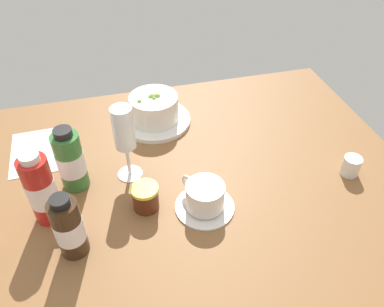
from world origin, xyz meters
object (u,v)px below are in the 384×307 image
at_px(jam_jar, 145,197).
at_px(sauce_bottle_red, 41,190).
at_px(wine_glass, 124,132).
at_px(creamer_jug, 351,166).
at_px(porridge_bowl, 154,110).
at_px(sauce_bottle_green, 71,161).
at_px(cutlery_setting, 35,152).
at_px(coffee_cup, 205,197).
at_px(sauce_bottle_brown, 69,228).

bearing_deg(jam_jar, sauce_bottle_red, -6.89).
bearing_deg(wine_glass, creamer_jug, 165.68).
height_order(porridge_bowl, sauce_bottle_green, sauce_bottle_green).
relative_size(porridge_bowl, sauce_bottle_red, 1.13).
xyz_separation_m(cutlery_setting, coffee_cup, (-0.36, 0.28, 0.03)).
bearing_deg(sauce_bottle_red, porridge_bowl, -134.80).
relative_size(cutlery_setting, coffee_cup, 1.41).
height_order(porridge_bowl, sauce_bottle_brown, sauce_bottle_brown).
xyz_separation_m(creamer_jug, wine_glass, (0.50, -0.13, 0.10)).
xyz_separation_m(wine_glass, sauce_bottle_green, (0.12, 0.00, -0.05)).
distance_m(cutlery_setting, jam_jar, 0.34).
relative_size(jam_jar, sauce_bottle_brown, 0.40).
height_order(wine_glass, sauce_bottle_red, wine_glass).
relative_size(creamer_jug, sauce_bottle_brown, 0.36).
relative_size(coffee_cup, sauce_bottle_green, 0.81).
bearing_deg(cutlery_setting, wine_glass, 148.50).
bearing_deg(sauce_bottle_green, creamer_jug, 168.64).
bearing_deg(cutlery_setting, porridge_bowl, -170.27).
bearing_deg(porridge_bowl, jam_jar, 76.22).
bearing_deg(sauce_bottle_green, porridge_bowl, -138.52).
bearing_deg(creamer_jug, sauce_bottle_brown, 5.00).
bearing_deg(sauce_bottle_red, wine_glass, -154.39).
relative_size(creamer_jug, sauce_bottle_green, 0.34).
height_order(wine_glass, sauce_bottle_brown, wine_glass).
bearing_deg(sauce_bottle_red, cutlery_setting, -79.26).
bearing_deg(jam_jar, sauce_bottle_brown, 25.92).
bearing_deg(jam_jar, sauce_bottle_green, -36.73).
bearing_deg(sauce_bottle_green, sauce_bottle_red, 56.02).
bearing_deg(coffee_cup, porridge_bowl, -81.86).
distance_m(jam_jar, sauce_bottle_green, 0.18).
bearing_deg(porridge_bowl, sauce_bottle_red, 45.20).
distance_m(sauce_bottle_brown, sauce_bottle_green, 0.18).
bearing_deg(coffee_cup, sauce_bottle_green, -27.96).
height_order(sauce_bottle_red, sauce_bottle_green, sauce_bottle_red).
relative_size(creamer_jug, jam_jar, 0.91).
bearing_deg(porridge_bowl, cutlery_setting, 9.73).
bearing_deg(porridge_bowl, wine_glass, 63.53).
bearing_deg(sauce_bottle_brown, wine_glass, -125.39).
xyz_separation_m(wine_glass, sauce_bottle_red, (0.18, 0.09, -0.04)).
xyz_separation_m(wine_glass, sauce_bottle_brown, (0.13, 0.18, -0.06)).
height_order(creamer_jug, sauce_bottle_green, sauce_bottle_green).
distance_m(wine_glass, sauce_bottle_brown, 0.23).
relative_size(cutlery_setting, wine_glass, 0.97).
xyz_separation_m(cutlery_setting, sauce_bottle_brown, (-0.09, 0.32, 0.06)).
bearing_deg(sauce_bottle_green, jam_jar, 143.27).
bearing_deg(jam_jar, creamer_jug, 177.84).
height_order(wine_glass, jam_jar, wine_glass).
distance_m(cutlery_setting, wine_glass, 0.29).
xyz_separation_m(porridge_bowl, wine_glass, (0.09, 0.19, 0.08)).
xyz_separation_m(porridge_bowl, sauce_bottle_green, (0.22, 0.19, 0.03)).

